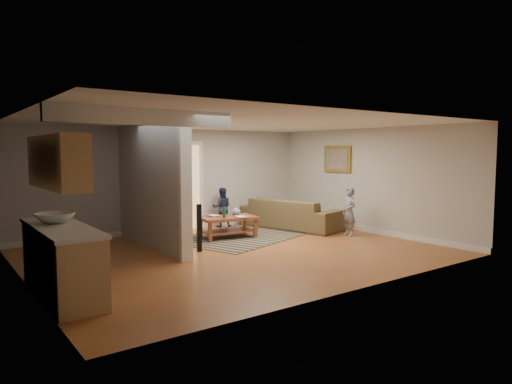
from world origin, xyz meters
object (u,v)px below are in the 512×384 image
speaker_right (162,215)px  child (349,236)px  sofa (291,228)px  coffee_table (228,221)px  speaker_left (199,228)px  toddler (222,227)px  toy_basket (169,232)px  tv_console (171,208)px

speaker_right → child: bearing=-33.3°
sofa → speaker_right: (-2.97, 1.19, 0.44)m
coffee_table → child: coffee_table is taller
coffee_table → speaker_right: speaker_right is taller
speaker_left → speaker_right: 2.22m
speaker_left → toddler: (1.89, 2.21, -0.46)m
toy_basket → child: (3.59, -1.94, -0.19)m
coffee_table → child: (2.37, -1.44, -0.38)m
tv_console → child: bearing=-14.6°
toy_basket → sofa: bearing=-6.1°
speaker_left → toy_basket: (0.01, 1.36, -0.28)m
toddler → child: bearing=149.3°
tv_console → toy_basket: tv_console is taller
sofa → toy_basket: 3.22m
sofa → coffee_table: coffee_table is taller
speaker_right → child: (3.36, -2.79, -0.44)m
sofa → child: child is taller
tv_console → speaker_left: size_ratio=1.50×
coffee_table → toddler: size_ratio=1.31×
speaker_right → child: size_ratio=0.79×
speaker_right → coffee_table: bearing=-47.3°
sofa → toy_basket: toy_basket is taller
sofa → coffee_table: (-1.98, -0.15, 0.38)m
coffee_table → child: 2.80m
tv_console → coffee_table: bearing=3.3°
speaker_left → toy_basket: speaker_left is taller
sofa → tv_console: tv_console is taller
speaker_left → toddler: 2.94m
sofa → child: bearing=179.1°
sofa → toddler: toddler is taller
toy_basket → tv_console: bearing=-109.7°
sofa → tv_console: 3.42m
child → toddler: bearing=-134.5°
child → toddler: 3.27m
tv_console → toddler: (2.02, 1.23, -0.76)m
sofa → tv_console: size_ratio=1.86×
sofa → toddler: 1.78m
speaker_left → speaker_right: size_ratio=1.04×
coffee_table → sofa: bearing=4.4°
coffee_table → toy_basket: coffee_table is taller
coffee_table → toddler: (0.66, 1.35, -0.38)m
tv_console → speaker_right: 1.32m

